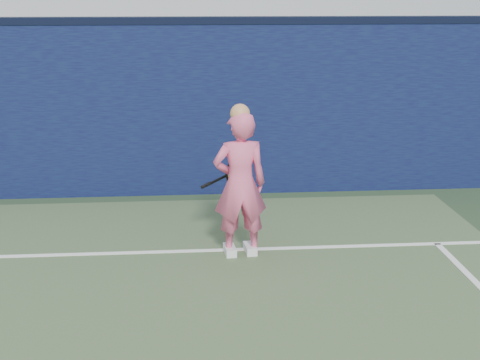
{
  "coord_description": "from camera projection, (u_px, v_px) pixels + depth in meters",
  "views": [
    {
      "loc": [
        1.82,
        -3.34,
        2.94
      ],
      "look_at": [
        2.4,
        3.9,
        0.89
      ],
      "focal_mm": 50.0,
      "sensor_mm": 36.0,
      "label": 1
    }
  ],
  "objects": [
    {
      "name": "player",
      "position": [
        240.0,
        184.0,
        7.56
      ],
      "size": [
        0.65,
        0.46,
        1.76
      ],
      "rotation": [
        0.0,
        0.0,
        3.24
      ],
      "color": "#F05D89",
      "rests_on": "ground"
    },
    {
      "name": "wall_cap",
      "position": [
        56.0,
        21.0,
        9.41
      ],
      "size": [
        24.0,
        0.42,
        0.1
      ],
      "primitive_type": "cube",
      "color": "black",
      "rests_on": "backstop_wall"
    },
    {
      "name": "racket",
      "position": [
        233.0,
        174.0,
        8.03
      ],
      "size": [
        0.57,
        0.32,
        0.33
      ],
      "rotation": [
        0.0,
        0.0,
        0.37
      ],
      "color": "black",
      "rests_on": "ground"
    },
    {
      "name": "backstop_wall",
      "position": [
        62.0,
        112.0,
        9.76
      ],
      "size": [
        24.0,
        0.4,
        2.5
      ],
      "primitive_type": "cube",
      "color": "#0D0D3A",
      "rests_on": "ground"
    }
  ]
}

